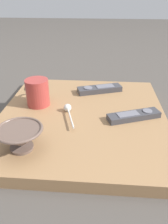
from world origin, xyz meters
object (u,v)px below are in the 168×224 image
at_px(cereal_bowl, 20,137).
at_px(tv_remote_near, 134,116).
at_px(tv_remote_far, 100,89).
at_px(drink_coaster, 37,87).
at_px(teaspoon, 68,109).
at_px(coffee_mug, 38,92).

bearing_deg(cereal_bowl, tv_remote_near, 119.88).
distance_m(tv_remote_far, drink_coaster, 0.28).
distance_m(teaspoon, tv_remote_near, 0.24).
xyz_separation_m(cereal_bowl, tv_remote_far, (-0.41, 0.21, -0.03)).
distance_m(cereal_bowl, tv_remote_far, 0.46).
bearing_deg(drink_coaster, cereal_bowl, 9.39).
relative_size(cereal_bowl, tv_remote_far, 0.67).
xyz_separation_m(tv_remote_far, drink_coaster, (-0.02, -0.28, -0.01)).
bearing_deg(teaspoon, tv_remote_far, 150.56).
xyz_separation_m(coffee_mug, drink_coaster, (-0.16, -0.05, -0.05)).
height_order(cereal_bowl, tv_remote_far, cereal_bowl).
bearing_deg(tv_remote_far, drink_coaster, -93.55).
xyz_separation_m(cereal_bowl, drink_coaster, (-0.43, -0.07, -0.04)).
relative_size(teaspoon, drink_coaster, 1.38).
distance_m(tv_remote_near, drink_coaster, 0.47).
height_order(tv_remote_near, tv_remote_far, tv_remote_far).
height_order(tv_remote_far, drink_coaster, tv_remote_far).
bearing_deg(tv_remote_near, teaspoon, -95.19).
relative_size(tv_remote_near, drink_coaster, 1.82).
relative_size(teaspoon, tv_remote_far, 0.74).
height_order(coffee_mug, tv_remote_far, coffee_mug).
height_order(cereal_bowl, teaspoon, cereal_bowl).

